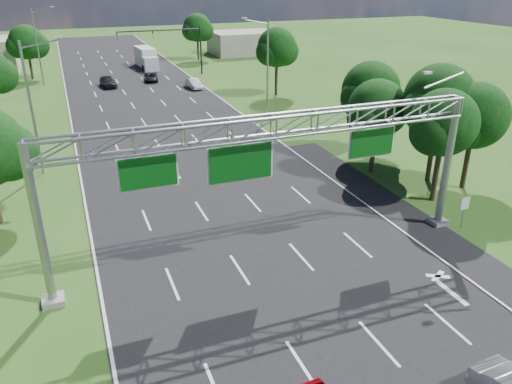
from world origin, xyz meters
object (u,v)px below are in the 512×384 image
box_truck (146,58)px  regulatory_sign (465,206)px  sign_gantry (275,138)px  traffic_signal (177,40)px

box_truck → regulatory_sign: bearing=-87.1°
sign_gantry → box_truck: bearing=86.4°
regulatory_sign → box_truck: box_truck is taller
regulatory_sign → traffic_signal: (-4.92, 54.02, 3.66)m
sign_gantry → box_truck: size_ratio=2.84×
sign_gantry → regulatory_sign: (12.07, -1.02, -5.38)m
sign_gantry → box_truck: sign_gantry is taller
regulatory_sign → box_truck: 63.07m
box_truck → traffic_signal: bearing=-73.2°
traffic_signal → box_truck: traffic_signal is taller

